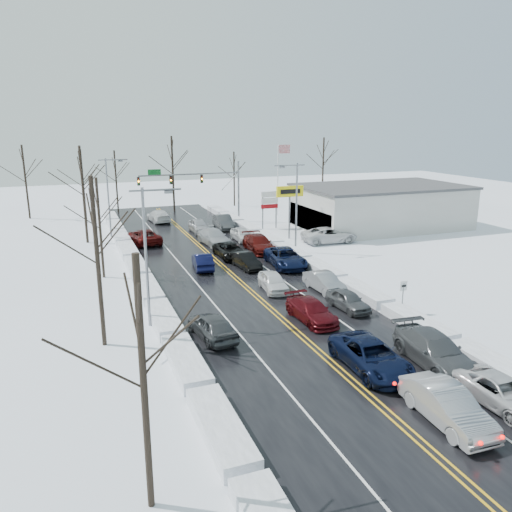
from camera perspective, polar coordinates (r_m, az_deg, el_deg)
name	(u,v)px	position (r m, az deg, el deg)	size (l,w,h in m)	color
ground	(251,292)	(39.16, -0.56, -4.09)	(160.00, 160.00, 0.00)	white
road_surface	(243,284)	(40.94, -1.53, -3.23)	(14.00, 84.00, 0.01)	black
snow_bank_left	(149,295)	(39.25, -12.09, -4.38)	(1.58, 72.00, 0.70)	white
snow_bank_right	(325,275)	(43.90, 7.89, -2.11)	(1.58, 72.00, 0.70)	white
traffic_signal_mast	(201,182)	(65.21, -6.27, 8.43)	(13.28, 0.39, 8.00)	slate
tires_plus_sign	(290,195)	(56.36, 3.89, 6.97)	(3.20, 0.34, 6.00)	slate
used_vehicles_sign	(270,202)	(62.05, 1.55, 6.17)	(2.20, 0.22, 4.65)	slate
speed_limit_sign	(403,291)	(35.74, 16.47, -3.85)	(0.55, 0.09, 2.35)	slate
flagpole	(279,174)	(70.85, 2.64, 9.38)	(1.87, 1.20, 10.00)	silver
dealership_building	(380,206)	(65.06, 14.03, 5.55)	(20.40, 12.40, 5.30)	beige
streetlight_ne	(295,201)	(50.01, 4.44, 6.32)	(3.20, 0.25, 9.00)	slate
streetlight_sw	(149,246)	(31.96, -12.17, 1.11)	(3.20, 0.25, 9.00)	slate
streetlight_nw	(110,191)	(59.40, -16.38, 7.13)	(3.20, 0.25, 9.00)	slate
tree_left_a	(141,337)	(16.22, -13.04, -9.00)	(3.60, 3.60, 9.00)	#2D231C
tree_left_b	(95,230)	(29.37, -17.92, 2.86)	(4.00, 4.00, 10.00)	#2D231C
tree_left_c	(98,209)	(43.37, -17.56, 5.19)	(3.40, 3.40, 8.50)	#2D231C
tree_left_d	(82,176)	(57.05, -19.29, 8.65)	(4.20, 4.20, 10.50)	#2D231C
tree_left_e	(82,172)	(69.07, -19.25, 9.02)	(3.80, 3.80, 9.50)	#2D231C
tree_far_a	(24,167)	(75.18, -24.98, 9.16)	(4.00, 4.00, 10.00)	#2D231C
tree_far_b	(115,169)	(76.34, -15.78, 9.51)	(3.60, 3.60, 9.00)	#2D231C
tree_far_c	(172,159)	(75.39, -9.55, 10.87)	(4.40, 4.40, 11.00)	#2D231C
tree_far_d	(234,168)	(79.51, -2.53, 9.99)	(3.40, 3.40, 8.50)	#2D231C
tree_far_e	(323,157)	(86.18, 7.71, 11.19)	(4.20, 4.20, 10.50)	#2D231C
queued_car_1	(445,422)	(24.64, 20.82, -17.33)	(1.73, 4.96, 1.63)	#9FA1A6
queued_car_2	(370,369)	(28.06, 12.94, -12.52)	(2.61, 5.66, 1.57)	black
queued_car_3	(311,321)	(33.80, 6.32, -7.35)	(1.98, 4.87, 1.41)	#49090F
queued_car_4	(273,290)	(39.45, 1.96, -3.95)	(1.70, 4.22, 1.44)	white
queued_car_5	(246,268)	(45.45, -1.18, -1.38)	(1.47, 4.22, 1.39)	black
queued_car_6	(231,258)	(48.96, -2.89, -0.20)	(2.41, 5.23, 1.45)	black
queued_car_7	(214,244)	(54.49, -4.83, 1.33)	(2.31, 5.69, 1.65)	#A8ACB0
queued_car_8	(199,232)	(60.66, -6.52, 2.69)	(1.91, 4.76, 1.62)	#A4A6AC
queued_car_10	(500,405)	(26.91, 26.15, -15.04)	(2.23, 4.85, 1.35)	silver
queued_car_11	(433,364)	(29.54, 19.58, -11.59)	(2.37, 5.84, 1.70)	#44464A
queued_car_12	(348,309)	(36.14, 10.43, -6.00)	(1.60, 3.98, 1.36)	#45474A
queued_car_13	(324,291)	(39.65, 7.78, -3.98)	(1.55, 4.45, 1.47)	gray
queued_car_14	(285,266)	(46.05, 3.37, -1.18)	(2.77, 6.01, 1.67)	black
queued_car_15	(259,251)	(51.36, 0.33, 0.55)	(2.31, 5.69, 1.65)	#470B09
queued_car_16	(242,241)	(55.99, -1.59, 1.75)	(1.76, 4.37, 1.49)	silver
queued_car_17	(224,229)	(62.61, -3.73, 3.14)	(1.80, 5.16, 1.70)	#3A3C3F
oncoming_car_0	(203,269)	(45.43, -6.11, -1.47)	(1.55, 4.44, 1.46)	black
oncoming_car_1	(145,243)	(56.09, -12.59, 1.42)	(2.65, 5.75, 1.60)	#480B09
oncoming_car_2	(159,222)	(68.11, -11.03, 3.85)	(2.25, 5.53, 1.61)	silver
oncoming_car_3	(213,338)	(31.15, -4.98, -9.31)	(1.86, 4.62, 1.57)	#3D4042
parked_car_0	(329,242)	(55.76, 8.36, 1.54)	(2.85, 6.18, 1.72)	silver
parked_car_1	(342,235)	(59.55, 9.85, 2.33)	(2.23, 5.50, 1.59)	#3A3C3E
parked_car_2	(306,228)	(63.27, 5.69, 3.22)	(1.80, 4.47, 1.52)	silver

